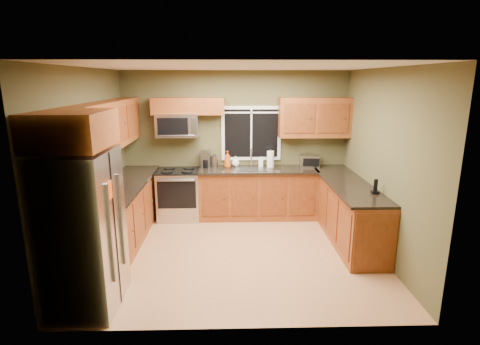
{
  "coord_description": "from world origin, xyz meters",
  "views": [
    {
      "loc": [
        -0.1,
        -5.2,
        2.53
      ],
      "look_at": [
        0.05,
        0.35,
        1.15
      ],
      "focal_mm": 28.0,
      "sensor_mm": 36.0,
      "label": 1
    }
  ],
  "objects_px": {
    "refrigerator": "(83,231)",
    "soap_bottle_c": "(235,161)",
    "soap_bottle_b": "(261,162)",
    "range": "(179,194)",
    "kettle": "(214,161)",
    "cordless_phone": "(375,189)",
    "toaster_oven": "(310,161)",
    "microwave": "(178,125)",
    "paper_towel_roll": "(270,159)",
    "coffee_maker": "(206,160)",
    "soap_bottle_a": "(227,159)"
  },
  "relations": [
    {
      "from": "refrigerator",
      "to": "range",
      "type": "relative_size",
      "value": 1.92
    },
    {
      "from": "refrigerator",
      "to": "soap_bottle_c",
      "type": "relative_size",
      "value": 9.58
    },
    {
      "from": "microwave",
      "to": "paper_towel_roll",
      "type": "height_order",
      "value": "microwave"
    },
    {
      "from": "range",
      "to": "microwave",
      "type": "xyz_separation_m",
      "value": [
        -0.0,
        0.14,
        1.26
      ]
    },
    {
      "from": "soap_bottle_b",
      "to": "kettle",
      "type": "bearing_deg",
      "value": -179.47
    },
    {
      "from": "soap_bottle_b",
      "to": "soap_bottle_c",
      "type": "relative_size",
      "value": 0.99
    },
    {
      "from": "soap_bottle_b",
      "to": "coffee_maker",
      "type": "bearing_deg",
      "value": -178.94
    },
    {
      "from": "soap_bottle_b",
      "to": "range",
      "type": "bearing_deg",
      "value": -172.98
    },
    {
      "from": "range",
      "to": "paper_towel_roll",
      "type": "bearing_deg",
      "value": 4.04
    },
    {
      "from": "range",
      "to": "cordless_phone",
      "type": "distance_m",
      "value": 3.46
    },
    {
      "from": "soap_bottle_b",
      "to": "toaster_oven",
      "type": "bearing_deg",
      "value": -2.58
    },
    {
      "from": "coffee_maker",
      "to": "soap_bottle_b",
      "type": "xyz_separation_m",
      "value": [
        1.04,
        0.02,
        -0.05
      ]
    },
    {
      "from": "refrigerator",
      "to": "paper_towel_roll",
      "type": "xyz_separation_m",
      "value": [
        2.39,
        2.89,
        0.19
      ]
    },
    {
      "from": "kettle",
      "to": "paper_towel_roll",
      "type": "bearing_deg",
      "value": -3.29
    },
    {
      "from": "kettle",
      "to": "toaster_oven",
      "type": "bearing_deg",
      "value": -1.06
    },
    {
      "from": "microwave",
      "to": "soap_bottle_b",
      "type": "distance_m",
      "value": 1.68
    },
    {
      "from": "paper_towel_roll",
      "to": "soap_bottle_b",
      "type": "xyz_separation_m",
      "value": [
        -0.17,
        0.07,
        -0.06
      ]
    },
    {
      "from": "soap_bottle_b",
      "to": "cordless_phone",
      "type": "bearing_deg",
      "value": -49.75
    },
    {
      "from": "microwave",
      "to": "paper_towel_roll",
      "type": "xyz_separation_m",
      "value": [
        1.7,
        -0.02,
        -0.64
      ]
    },
    {
      "from": "microwave",
      "to": "toaster_oven",
      "type": "height_order",
      "value": "microwave"
    },
    {
      "from": "toaster_oven",
      "to": "kettle",
      "type": "distance_m",
      "value": 1.79
    },
    {
      "from": "paper_towel_roll",
      "to": "soap_bottle_c",
      "type": "relative_size",
      "value": 1.8
    },
    {
      "from": "microwave",
      "to": "range",
      "type": "bearing_deg",
      "value": -89.98
    },
    {
      "from": "toaster_oven",
      "to": "refrigerator",
      "type": "bearing_deg",
      "value": -137.05
    },
    {
      "from": "kettle",
      "to": "soap_bottle_b",
      "type": "relative_size",
      "value": 1.39
    },
    {
      "from": "soap_bottle_c",
      "to": "paper_towel_roll",
      "type": "bearing_deg",
      "value": -9.62
    },
    {
      "from": "kettle",
      "to": "paper_towel_roll",
      "type": "relative_size",
      "value": 0.76
    },
    {
      "from": "kettle",
      "to": "soap_bottle_c",
      "type": "height_order",
      "value": "kettle"
    },
    {
      "from": "microwave",
      "to": "cordless_phone",
      "type": "xyz_separation_m",
      "value": [
        3.03,
        -1.72,
        -0.73
      ]
    },
    {
      "from": "soap_bottle_b",
      "to": "cordless_phone",
      "type": "xyz_separation_m",
      "value": [
        1.5,
        -1.77,
        -0.03
      ]
    },
    {
      "from": "toaster_oven",
      "to": "coffee_maker",
      "type": "distance_m",
      "value": 1.95
    },
    {
      "from": "soap_bottle_c",
      "to": "soap_bottle_b",
      "type": "bearing_deg",
      "value": -4.99
    },
    {
      "from": "paper_towel_roll",
      "to": "soap_bottle_c",
      "type": "bearing_deg",
      "value": 170.38
    },
    {
      "from": "microwave",
      "to": "coffee_maker",
      "type": "xyz_separation_m",
      "value": [
        0.49,
        0.03,
        -0.65
      ]
    },
    {
      "from": "soap_bottle_b",
      "to": "soap_bottle_c",
      "type": "height_order",
      "value": "soap_bottle_c"
    },
    {
      "from": "range",
      "to": "cordless_phone",
      "type": "xyz_separation_m",
      "value": [
        3.03,
        -1.58,
        0.54
      ]
    },
    {
      "from": "microwave",
      "to": "cordless_phone",
      "type": "relative_size",
      "value": 3.55
    },
    {
      "from": "paper_towel_roll",
      "to": "cordless_phone",
      "type": "xyz_separation_m",
      "value": [
        1.33,
        -1.7,
        -0.09
      ]
    },
    {
      "from": "microwave",
      "to": "soap_bottle_c",
      "type": "distance_m",
      "value": 1.26
    },
    {
      "from": "range",
      "to": "refrigerator",
      "type": "bearing_deg",
      "value": -103.97
    },
    {
      "from": "microwave",
      "to": "coffee_maker",
      "type": "bearing_deg",
      "value": 3.84
    },
    {
      "from": "range",
      "to": "kettle",
      "type": "bearing_deg",
      "value": 15.43
    },
    {
      "from": "toaster_oven",
      "to": "cordless_phone",
      "type": "distance_m",
      "value": 1.83
    },
    {
      "from": "soap_bottle_a",
      "to": "toaster_oven",
      "type": "bearing_deg",
      "value": 0.22
    },
    {
      "from": "soap_bottle_c",
      "to": "toaster_oven",
      "type": "bearing_deg",
      "value": -3.41
    },
    {
      "from": "toaster_oven",
      "to": "cordless_phone",
      "type": "xyz_separation_m",
      "value": [
        0.59,
        -1.73,
        -0.05
      ]
    },
    {
      "from": "coffee_maker",
      "to": "soap_bottle_b",
      "type": "distance_m",
      "value": 1.04
    },
    {
      "from": "cordless_phone",
      "to": "soap_bottle_c",
      "type": "bearing_deg",
      "value": 137.51
    },
    {
      "from": "microwave",
      "to": "cordless_phone",
      "type": "distance_m",
      "value": 3.56
    },
    {
      "from": "toaster_oven",
      "to": "soap_bottle_b",
      "type": "xyz_separation_m",
      "value": [
        -0.91,
        0.04,
        -0.02
      ]
    }
  ]
}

